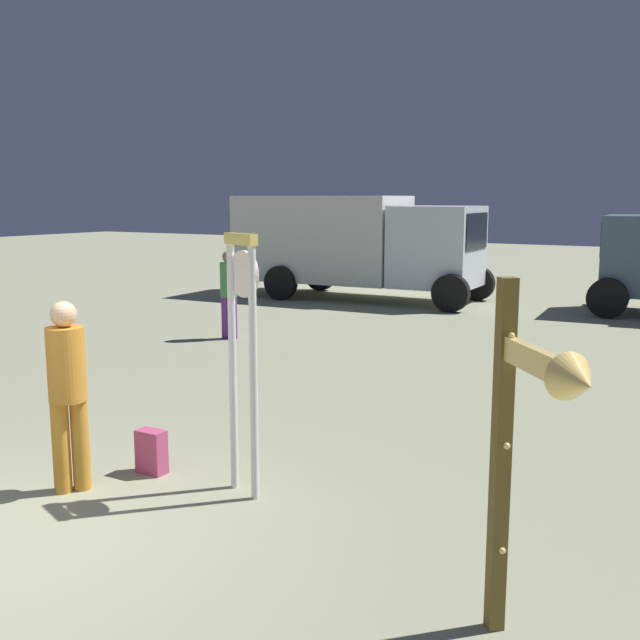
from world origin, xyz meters
name	(u,v)px	position (x,y,z in m)	size (l,w,h in m)	color
standing_clock	(243,338)	(1.07, 1.85, 1.45)	(0.42, 0.24, 2.37)	white
arrow_sign	(528,424)	(3.92, 0.59, 1.44)	(0.78, 0.89, 2.22)	brown
person_near_clock	(68,387)	(-0.35, 1.09, 0.99)	(0.34, 0.34, 1.77)	orange
backpack	(152,452)	(-0.01, 1.80, 0.21)	(0.29, 0.21, 0.43)	#B8436C
person_distant	(229,290)	(-3.60, 7.86, 0.95)	(0.32, 0.32, 1.69)	#713193
box_truck_near	(352,241)	(-4.25, 14.21, 1.53)	(6.80, 2.75, 2.73)	silver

